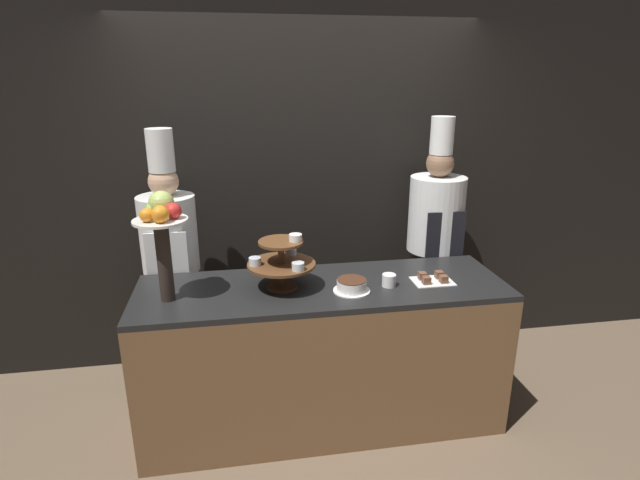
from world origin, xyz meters
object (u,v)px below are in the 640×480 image
at_px(tiered_stand, 282,260).
at_px(chef_left, 171,257).
at_px(cup_white, 389,280).
at_px(chef_center_left, 434,239).
at_px(cake_square_tray, 433,279).
at_px(cake_round, 352,286).
at_px(fruit_pedestal, 162,227).

xyz_separation_m(tiered_stand, chef_left, (-0.69, 0.54, -0.13)).
bearing_deg(cup_white, chef_left, 154.91).
height_order(tiered_stand, chef_center_left, chef_center_left).
relative_size(cake_square_tray, chef_center_left, 0.13).
height_order(tiered_stand, cake_round, tiered_stand).
height_order(fruit_pedestal, cup_white, fruit_pedestal).
bearing_deg(chef_left, cake_round, -31.13).
bearing_deg(cake_square_tray, cake_round, -173.91).
distance_m(tiered_stand, cup_white, 0.64).
bearing_deg(fruit_pedestal, chef_left, 95.11).
bearing_deg(cup_white, fruit_pedestal, 178.33).
xyz_separation_m(fruit_pedestal, cake_round, (1.03, -0.07, -0.38)).
bearing_deg(cake_round, tiered_stand, 163.69).
bearing_deg(cake_square_tray, fruit_pedestal, 179.28).
bearing_deg(cake_round, chef_left, 148.87).
relative_size(tiered_stand, chef_left, 0.22).
distance_m(fruit_pedestal, cake_square_tray, 1.59).
height_order(tiered_stand, chef_left, chef_left).
relative_size(cake_round, cake_square_tray, 0.89).
relative_size(tiered_stand, fruit_pedestal, 0.66).
bearing_deg(cup_white, cake_round, -170.90).
relative_size(cup_white, cake_square_tray, 0.34).
distance_m(tiered_stand, chef_left, 0.88).
relative_size(cup_white, chef_center_left, 0.04).
bearing_deg(tiered_stand, cup_white, -7.00).
height_order(fruit_pedestal, chef_center_left, chef_center_left).
bearing_deg(chef_center_left, cake_round, -139.39).
relative_size(fruit_pedestal, cup_white, 7.38).
height_order(cup_white, chef_center_left, chef_center_left).
bearing_deg(chef_left, chef_center_left, -0.00).
relative_size(fruit_pedestal, chef_left, 0.33).
bearing_deg(chef_left, fruit_pedestal, -84.89).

